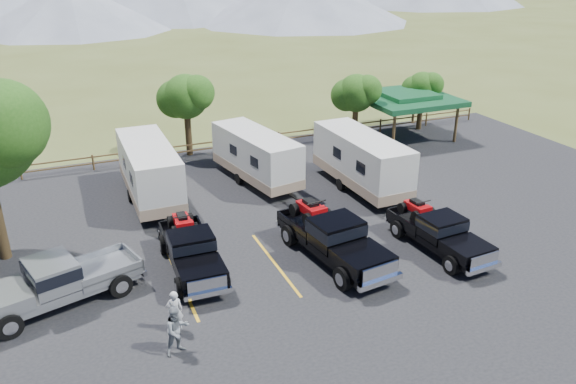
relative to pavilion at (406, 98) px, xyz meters
name	(u,v)px	position (x,y,z in m)	size (l,w,h in m)	color
ground	(364,304)	(-13.00, -17.00, -2.79)	(320.00, 320.00, 0.00)	#464E21
asphalt_lot	(328,266)	(-13.00, -14.00, -2.77)	(44.00, 34.00, 0.04)	black
stall_lines	(318,254)	(-13.00, -13.00, -2.74)	(12.12, 5.50, 0.01)	gold
tree_ne_a	(356,93)	(-4.03, 0.01, 0.69)	(3.11, 2.92, 4.76)	black
tree_ne_b	(422,88)	(1.98, 1.01, 0.34)	(2.77, 2.59, 4.27)	black
tree_north	(185,97)	(-15.03, 2.02, 1.05)	(3.46, 3.24, 5.25)	black
rail_fence	(250,141)	(-11.00, 1.50, -2.18)	(36.12, 0.12, 1.00)	brown
pavilion	(406,98)	(0.00, 0.00, 0.00)	(6.20, 6.20, 3.22)	brown
rig_left	(191,249)	(-18.32, -12.02, -1.83)	(2.14, 5.76, 1.91)	black
rig_center	(332,237)	(-12.58, -13.52, -1.71)	(2.91, 6.68, 2.16)	black
rig_right	(438,231)	(-7.96, -14.59, -1.85)	(2.27, 5.69, 1.86)	black
trailer_left	(150,172)	(-18.57, -4.38, -1.14)	(2.38, 8.83, 3.08)	silver
trailer_center	(256,157)	(-12.60, -4.09, -1.23)	(3.33, 8.36, 2.89)	silver
trailer_right	(361,162)	(-7.66, -7.28, -1.14)	(2.48, 8.81, 3.06)	silver
pickup_silver	(58,281)	(-23.44, -12.61, -1.78)	(6.51, 3.66, 1.86)	gray
person_a	(175,311)	(-19.83, -15.86, -1.97)	(0.57, 0.37, 1.56)	#BABABA
person_b	(177,330)	(-20.00, -17.06, -1.88)	(0.85, 0.66, 1.74)	slate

